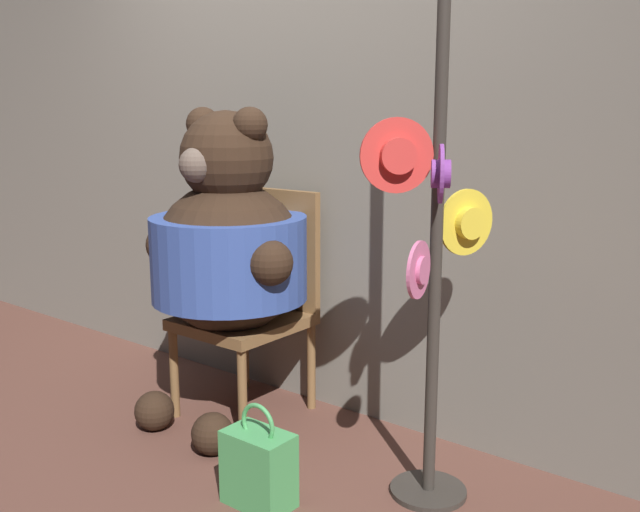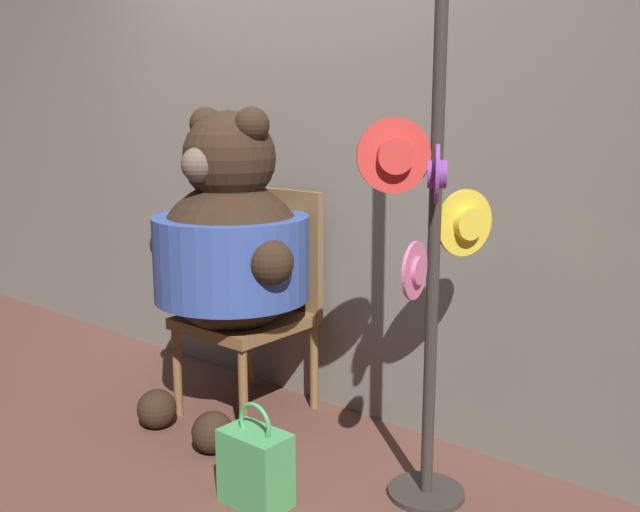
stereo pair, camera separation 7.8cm
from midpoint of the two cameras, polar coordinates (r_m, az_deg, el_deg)
name	(u,v)px [view 1 (the left image)]	position (r m, az deg, el deg)	size (l,w,h in m)	color
ground_plane	(213,438)	(3.20, -9.30, -14.14)	(14.00, 14.00, 0.00)	brown
wall_back	(307,150)	(3.36, -1.72, 8.51)	(8.00, 0.10, 2.41)	slate
chair	(257,297)	(3.32, -5.77, -3.30)	(0.49, 0.52, 1.02)	brown
teddy_bear	(228,248)	(3.13, -8.11, 0.66)	(0.82, 0.73, 1.40)	black
hat_display_rack	(432,264)	(2.45, 8.04, -0.63)	(0.33, 0.49, 1.81)	#332D28
handbag_on_ground	(259,467)	(2.64, -5.82, -16.48)	(0.25, 0.15, 0.38)	#479E56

